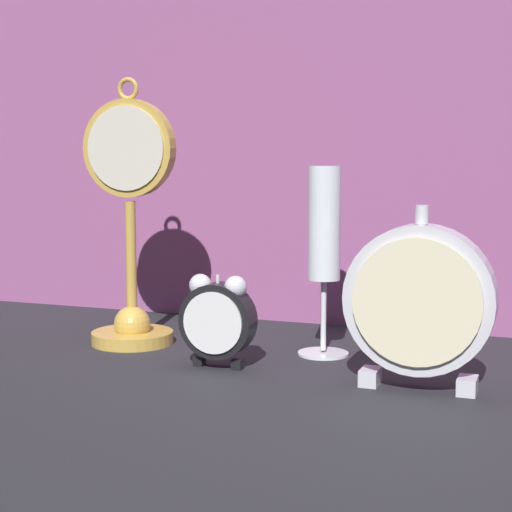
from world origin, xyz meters
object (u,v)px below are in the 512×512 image
Objects in this scene: alarm_clock_twin_bell at (218,317)px; mantel_clock_silver at (419,301)px; pocket_watch_on_stand at (130,237)px; champagne_flute at (324,239)px.

mantel_clock_silver reaches higher than alarm_clock_twin_bell.
mantel_clock_silver is at bearing -2.96° from alarm_clock_twin_bell.
pocket_watch_on_stand reaches higher than mantel_clock_silver.
pocket_watch_on_stand is at bearing 153.33° from alarm_clock_twin_bell.
champagne_flute is (0.10, 0.10, 0.08)m from alarm_clock_twin_bell.
mantel_clock_silver is (0.24, -0.01, 0.04)m from alarm_clock_twin_bell.
pocket_watch_on_stand is at bearing -174.10° from champagne_flute.
alarm_clock_twin_bell is 0.24m from mantel_clock_silver.
alarm_clock_twin_bell is at bearing 177.04° from mantel_clock_silver.
alarm_clock_twin_bell is at bearing -26.67° from pocket_watch_on_stand.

